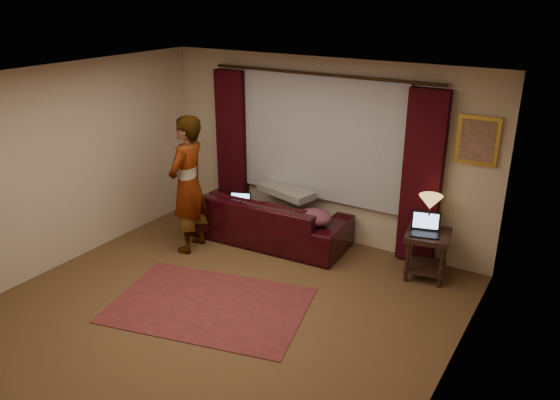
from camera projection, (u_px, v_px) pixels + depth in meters
The scene contains 19 objects.
floor at pixel (218, 313), 6.23m from camera, with size 5.00×5.00×0.01m, color brown.
ceiling at pixel (206, 83), 5.28m from camera, with size 5.00×5.00×0.02m, color silver.
wall_back at pixel (322, 151), 7.74m from camera, with size 5.00×0.02×2.60m, color #C0AF97.
wall_left at pixel (58, 169), 6.97m from camera, with size 0.02×5.00×2.60m, color #C0AF97.
wall_right at pixel (450, 266), 4.53m from camera, with size 0.02×5.00×2.60m, color #C0AF97.
sheer_curtain at pixel (320, 138), 7.61m from camera, with size 2.50×0.05×1.80m, color #A4A5AD.
drape_left at pixel (232, 146), 8.42m from camera, with size 0.50×0.14×2.30m, color black.
drape_right at pixel (422, 179), 6.96m from camera, with size 0.50×0.14×2.30m, color black.
curtain_rod at pixel (320, 74), 7.25m from camera, with size 0.04×0.04×3.40m, color black.
picture_frame at pixel (478, 141), 6.52m from camera, with size 0.50×0.04×0.60m, color gold.
sofa at pixel (268, 210), 7.84m from camera, with size 2.33×1.01×0.94m, color black.
throw_blanket at pixel (286, 175), 7.84m from camera, with size 0.88×0.35×0.10m, color gray.
clothing_pile at pixel (314, 218), 7.33m from camera, with size 0.48×0.37×0.20m, color brown.
laptop_sofa at pixel (239, 203), 7.80m from camera, with size 0.31×0.34×0.22m, color black, non-canonical shape.
area_rug at pixel (209, 305), 6.36m from camera, with size 2.22×1.48×0.01m, color maroon.
end_table at pixel (426, 255), 6.89m from camera, with size 0.53×0.53×0.62m, color black.
tiffany_lamp at pixel (429, 213), 6.76m from camera, with size 0.29×0.29×0.47m, color olive, non-canonical shape.
laptop_table at pixel (426, 225), 6.68m from camera, with size 0.35×0.38×0.25m, color black, non-canonical shape.
person at pixel (188, 185), 7.42m from camera, with size 0.56×0.56×1.91m, color gray.
Camera 1 is at (3.40, -4.17, 3.47)m, focal length 35.00 mm.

